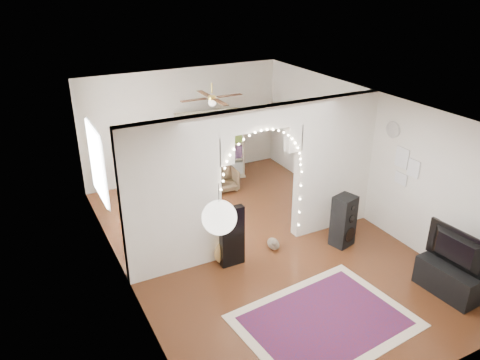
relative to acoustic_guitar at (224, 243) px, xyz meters
name	(u,v)px	position (x,y,z in m)	size (l,w,h in m)	color
floor	(258,245)	(0.83, 0.25, -0.43)	(7.50, 7.50, 0.00)	black
ceiling	(261,107)	(0.83, 0.25, 2.27)	(5.00, 7.50, 0.02)	white
wall_back	(184,124)	(0.83, 4.00, 0.92)	(5.00, 0.02, 2.70)	silver
wall_front	(422,301)	(0.83, -3.50, 0.92)	(5.00, 0.02, 2.70)	silver
wall_left	(121,211)	(-1.67, 0.25, 0.92)	(0.02, 7.50, 2.70)	silver
wall_right	(367,157)	(3.33, 0.25, 0.92)	(0.02, 7.50, 2.70)	silver
divider_wall	(260,176)	(0.83, 0.25, 1.00)	(5.00, 0.20, 2.70)	silver
fairy_lights	(263,173)	(0.83, 0.12, 1.12)	(1.64, 0.04, 1.60)	#FFEABF
window	(97,163)	(-1.64, 2.05, 1.07)	(0.04, 1.20, 1.40)	white
wall_clock	(393,130)	(3.31, -0.35, 1.67)	(0.31, 0.31, 0.03)	white
picture_frames	(405,167)	(3.31, -0.75, 1.07)	(0.02, 0.50, 0.70)	white
paper_lantern	(219,218)	(-1.07, -2.15, 1.82)	(0.40, 0.40, 0.40)	white
ceiling_fan	(212,98)	(0.83, 2.25, 1.97)	(1.10, 1.10, 0.30)	gold
area_rug	(325,321)	(0.67, -2.06, -0.42)	(2.49, 1.87, 0.02)	maroon
guitar_case	(232,237)	(0.11, -0.08, 0.14)	(0.43, 0.14, 1.12)	black
acoustic_guitar	(224,243)	(0.00, 0.00, 0.00)	(0.41, 0.23, 0.98)	tan
tabby_cat	(273,244)	(1.01, -0.01, -0.30)	(0.30, 0.44, 0.30)	brown
floor_speaker	(343,221)	(2.25, -0.46, 0.08)	(0.47, 0.43, 1.01)	black
media_console	(447,280)	(2.80, -2.41, -0.18)	(0.40, 1.00, 0.50)	black
tv	(454,250)	(2.80, -2.41, 0.38)	(1.07, 0.14, 0.62)	black
bookcase	(211,146)	(1.34, 3.52, 0.42)	(1.66, 0.42, 1.70)	tan
dining_table	(185,164)	(0.48, 3.12, 0.26)	(1.31, 0.99, 0.76)	brown
flower_vase	(184,157)	(0.48, 3.12, 0.42)	(0.18, 0.18, 0.19)	white
dining_chair_left	(172,194)	(-0.01, 2.67, -0.20)	(0.48, 0.49, 0.45)	brown
dining_chair_right	(225,180)	(1.34, 2.75, -0.17)	(0.55, 0.56, 0.51)	brown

